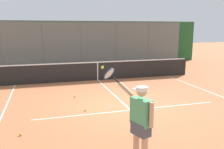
{
  "coord_description": "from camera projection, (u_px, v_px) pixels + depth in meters",
  "views": [
    {
      "loc": [
        2.72,
        7.68,
        2.68
      ],
      "look_at": [
        0.37,
        -0.36,
        1.05
      ],
      "focal_mm": 38.68,
      "sensor_mm": 36.0,
      "label": 1
    }
  ],
  "objects": [
    {
      "name": "ground_plane",
      "position": [
        125.0,
        105.0,
        8.49
      ],
      "size": [
        60.0,
        60.0,
        0.0
      ],
      "primitive_type": "plane",
      "color": "#B76B42"
    },
    {
      "name": "court_line_markings",
      "position": [
        134.0,
        114.0,
        7.65
      ],
      "size": [
        8.08,
        8.87,
        0.01
      ],
      "color": "white",
      "rests_on": "ground"
    },
    {
      "name": "fence_backdrop",
      "position": [
        79.0,
        43.0,
        17.87
      ],
      "size": [
        18.84,
        1.37,
        3.15
      ],
      "color": "slate",
      "rests_on": "ground"
    },
    {
      "name": "tennis_net",
      "position": [
        98.0,
        71.0,
        12.45
      ],
      "size": [
        10.38,
        0.09,
        1.07
      ],
      "color": "#2D2D2D",
      "rests_on": "ground"
    },
    {
      "name": "tennis_player",
      "position": [
        140.0,
        119.0,
        4.71
      ],
      "size": [
        0.79,
        1.2,
        1.88
      ],
      "rotation": [
        0.0,
        0.0,
        -1.24
      ],
      "color": "navy",
      "rests_on": "ground"
    },
    {
      "name": "tennis_ball_mid_court",
      "position": [
        21.0,
        134.0,
        6.08
      ],
      "size": [
        0.07,
        0.07,
        0.07
      ],
      "primitive_type": "sphere",
      "color": "#C1D138",
      "rests_on": "ground"
    },
    {
      "name": "tennis_ball_near_net",
      "position": [
        86.0,
        110.0,
        7.88
      ],
      "size": [
        0.07,
        0.07,
        0.07
      ],
      "primitive_type": "sphere",
      "color": "#C1D138",
      "rests_on": "ground"
    },
    {
      "name": "tennis_ball_by_sideline",
      "position": [
        75.0,
        96.0,
        9.45
      ],
      "size": [
        0.07,
        0.07,
        0.07
      ],
      "primitive_type": "sphere",
      "color": "#D6E042",
      "rests_on": "ground"
    }
  ]
}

